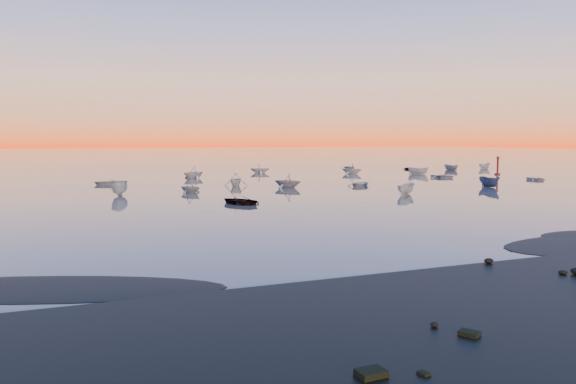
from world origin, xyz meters
TOP-DOWN VIEW (x-y plane):
  - ground at (0.00, 100.00)m, footprint 600.00×600.00m
  - mud_lobes at (0.00, -1.00)m, footprint 140.00×6.00m
  - moored_fleet at (0.00, 53.00)m, footprint 124.00×58.00m
  - boat_near_center at (14.57, 28.37)m, footprint 3.37×3.86m
  - boat_near_right at (5.65, 41.71)m, footprint 4.08×3.84m
  - channel_marker at (49.95, 52.38)m, footprint 0.98×0.98m

SIDE VIEW (x-z plane):
  - ground at x=0.00m, z-range 0.00..0.00m
  - moored_fleet at x=0.00m, z-range -0.60..0.60m
  - boat_near_center at x=14.57m, z-range -0.63..0.63m
  - boat_near_right at x=5.65m, z-range -0.68..0.68m
  - mud_lobes at x=0.00m, z-range -0.03..0.05m
  - channel_marker at x=49.95m, z-range -0.36..3.11m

